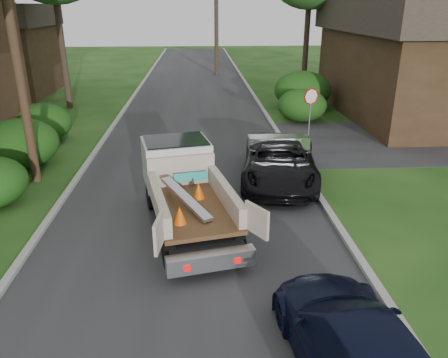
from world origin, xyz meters
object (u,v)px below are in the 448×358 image
stop_sign (311,104)px  black_pickup (280,161)px  flatbed_truck (183,180)px  house_right (431,57)px  utility_pole (11,27)px  navy_suv (359,350)px

stop_sign → black_pickup: bearing=-115.3°
black_pickup → flatbed_truck: bearing=-132.8°
flatbed_truck → house_right: bearing=30.3°
utility_pole → house_right: bearing=26.0°
flatbed_truck → navy_suv: size_ratio=1.23×
house_right → navy_suv: (-10.26, -18.42, -2.48)m
utility_pole → flatbed_truck: bearing=-30.2°
house_right → black_pickup: 13.95m
stop_sign → house_right: house_right is taller
utility_pole → black_pickup: (8.55, -0.48, -4.42)m
utility_pole → navy_suv: utility_pole is taller
flatbed_truck → utility_pole: bearing=137.8°
flatbed_truck → navy_suv: 7.02m
flatbed_truck → black_pickup: size_ratio=1.07×
utility_pole → flatbed_truck: utility_pole is taller
navy_suv → house_right: bearing=-124.6°
stop_sign → black_pickup: size_ratio=0.46×
utility_pole → black_pickup: 9.64m
utility_pole → navy_suv: 13.27m
stop_sign → flatbed_truck: bearing=-127.5°
stop_sign → utility_pole: (-10.68, -4.02, 3.40)m
utility_pole → house_right: size_ratio=0.77×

